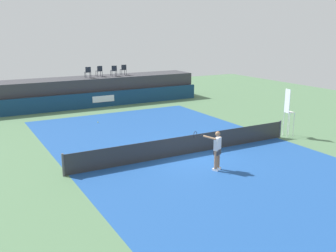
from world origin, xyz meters
The scene contains 14 objects.
ground_plane centered at (0.00, 3.00, 0.00)m, with size 48.00×48.00×0.00m, color #4C704C.
court_inner centered at (0.00, 0.00, 0.00)m, with size 12.00×22.00×0.00m, color #1C478C.
sponsor_wall centered at (0.00, 13.50, 0.60)m, with size 18.00×0.22×1.20m.
spectator_platform centered at (0.00, 15.30, 1.10)m, with size 18.00×2.80×2.20m, color #38383D.
spectator_chair_far_left centered at (-0.23, 14.95, 2.69)m, with size 0.48×0.48×0.89m.
spectator_chair_left centered at (0.86, 15.32, 2.69)m, with size 0.45×0.45×0.89m.
spectator_chair_center centered at (2.01, 14.97, 2.69)m, with size 0.47×0.47×0.89m.
spectator_chair_right centered at (3.04, 15.37, 2.69)m, with size 0.46×0.46×0.89m.
umpire_chair centered at (6.74, 0.02, 1.59)m, with size 0.51×0.51×2.76m.
tennis_net centered at (0.00, 0.00, 0.47)m, with size 12.40×0.02×0.95m, color #2D2D2D.
net_post_near centered at (-6.20, 0.00, 0.50)m, with size 0.10×0.10×1.00m, color #4C4C51.
net_post_far centered at (6.20, 0.00, 0.50)m, with size 0.10×0.10×1.00m, color #4C4C51.
tennis_player centered at (-0.11, -2.53, 0.96)m, with size 1.06×1.04×1.77m.
tennis_ball centered at (-1.74, 8.52, 0.04)m, with size 0.07×0.07×0.07m, color #D8EA33.
Camera 1 is at (-9.84, -15.65, 6.09)m, focal length 41.52 mm.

